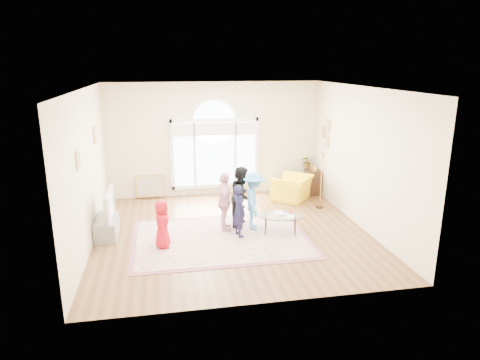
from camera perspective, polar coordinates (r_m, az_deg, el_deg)
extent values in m
plane|color=brown|center=(9.73, -1.04, -6.98)|extent=(6.00, 6.00, 0.00)
plane|color=beige|center=(12.15, -3.40, 5.41)|extent=(6.00, 0.00, 6.00)
plane|color=beige|center=(6.42, 3.28, -3.81)|extent=(6.00, 0.00, 6.00)
plane|color=beige|center=(9.26, -19.74, 1.33)|extent=(0.00, 6.00, 6.00)
plane|color=beige|center=(10.16, 15.88, 2.84)|extent=(0.00, 6.00, 6.00)
plane|color=white|center=(9.01, -1.14, 12.18)|extent=(6.00, 6.00, 0.00)
cube|color=white|center=(12.42, -3.28, -0.77)|extent=(2.50, 0.08, 0.10)
cube|color=white|center=(12.03, -3.42, 7.96)|extent=(2.50, 0.08, 0.10)
cube|color=white|center=(12.11, -9.09, 3.27)|extent=(0.10, 0.08, 2.00)
cube|color=white|center=(12.40, 2.27, 3.74)|extent=(0.10, 0.08, 2.00)
cube|color=#C6E2FF|center=(12.12, -7.56, 3.34)|extent=(0.55, 0.02, 1.80)
cube|color=#C6E2FF|center=(12.33, 0.79, 3.69)|extent=(0.55, 0.02, 1.80)
cube|color=#C6E2FF|center=(12.19, -3.35, 3.53)|extent=(1.10, 0.02, 1.80)
cylinder|color=#C6E2FF|center=(12.04, -3.41, 7.72)|extent=(1.20, 0.02, 1.20)
cube|color=white|center=(12.13, -6.09, 3.40)|extent=(0.07, 0.04, 1.80)
cube|color=white|center=(12.26, -0.62, 3.62)|extent=(0.07, 0.04, 1.80)
cube|color=white|center=(11.91, -7.66, 6.65)|extent=(0.65, 0.12, 0.35)
cube|color=white|center=(11.98, -3.35, 6.82)|extent=(1.20, 0.12, 0.35)
cube|color=white|center=(12.13, 0.88, 6.94)|extent=(0.65, 0.12, 0.35)
cube|color=tan|center=(10.42, -18.80, 5.72)|extent=(0.03, 0.34, 0.40)
cube|color=#ADA38E|center=(10.42, -18.70, 5.73)|extent=(0.01, 0.28, 0.34)
cube|color=tan|center=(8.30, -20.78, 2.52)|extent=(0.03, 0.30, 0.36)
cube|color=#ADA38E|center=(8.30, -20.66, 2.53)|extent=(0.01, 0.24, 0.30)
cube|color=tan|center=(11.91, 11.64, 7.11)|extent=(0.03, 0.28, 0.34)
cube|color=#ADA38E|center=(11.91, 11.56, 7.11)|extent=(0.01, 0.22, 0.28)
cube|color=tan|center=(11.98, 11.53, 5.07)|extent=(0.03, 0.28, 0.34)
cube|color=#ADA38E|center=(11.97, 11.45, 5.07)|extent=(0.01, 0.22, 0.28)
cube|color=tan|center=(12.26, 10.98, 6.38)|extent=(0.03, 0.26, 0.32)
cube|color=#ADA38E|center=(12.26, 10.90, 6.38)|extent=(0.01, 0.20, 0.26)
cube|color=beige|center=(9.40, -2.56, -7.78)|extent=(3.60, 2.60, 0.02)
cube|color=#8F505F|center=(9.40, -2.56, -7.80)|extent=(3.80, 2.80, 0.01)
cube|color=gray|center=(9.91, -17.32, -5.99)|extent=(0.45, 1.00, 0.42)
imported|color=black|center=(9.74, -17.56, -3.16)|extent=(0.14, 1.06, 0.61)
cube|color=#51C0C9|center=(9.73, -17.03, -3.13)|extent=(0.02, 0.87, 0.49)
ellipsoid|color=silver|center=(9.59, 5.44, -4.77)|extent=(1.17, 0.91, 0.02)
cylinder|color=black|center=(9.85, 7.32, -5.59)|extent=(0.03, 0.03, 0.40)
cylinder|color=black|center=(9.84, 3.51, -5.49)|extent=(0.03, 0.03, 0.40)
cylinder|color=black|center=(9.50, 7.37, -6.40)|extent=(0.03, 0.03, 0.40)
cylinder|color=black|center=(9.50, 3.42, -6.29)|extent=(0.03, 0.03, 0.40)
imported|color=#B2A58C|center=(9.63, 4.61, -4.52)|extent=(0.23, 0.30, 0.03)
imported|color=#B2A58C|center=(9.51, 6.00, -4.82)|extent=(0.32, 0.36, 0.02)
cylinder|color=#CE4B20|center=(9.66, 6.84, -4.22)|extent=(0.07, 0.07, 0.12)
imported|color=yellow|center=(11.95, 7.02, -1.06)|extent=(1.37, 1.39, 0.68)
cube|color=black|center=(12.57, 9.67, -0.29)|extent=(0.40, 0.50, 0.70)
cylinder|color=black|center=(11.51, 10.58, -3.60)|extent=(0.20, 0.20, 0.02)
cylinder|color=#C38B3D|center=(11.31, 10.75, -0.41)|extent=(0.02, 0.02, 1.35)
cone|color=#CCB284|center=(11.14, 10.93, 3.18)|extent=(0.32, 0.32, 0.22)
cylinder|color=white|center=(12.83, 8.86, 0.07)|extent=(0.20, 0.20, 0.70)
imported|color=#33722D|center=(12.70, 8.96, 2.46)|extent=(0.42, 0.39, 0.40)
cube|color=tan|center=(12.36, -11.81, -2.38)|extent=(0.80, 0.14, 0.62)
imported|color=red|center=(8.92, -10.34, -5.80)|extent=(0.34, 0.50, 1.00)
imported|color=#19193B|center=(9.30, -0.12, -4.12)|extent=(0.38, 0.48, 1.16)
imported|color=black|center=(9.88, 0.28, -2.18)|extent=(0.76, 0.83, 1.40)
imported|color=#EAA9BB|center=(9.59, -2.07, -2.95)|extent=(0.35, 0.79, 1.34)
imported|color=#519FE0|center=(9.70, 1.89, -2.73)|extent=(0.65, 0.94, 1.34)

